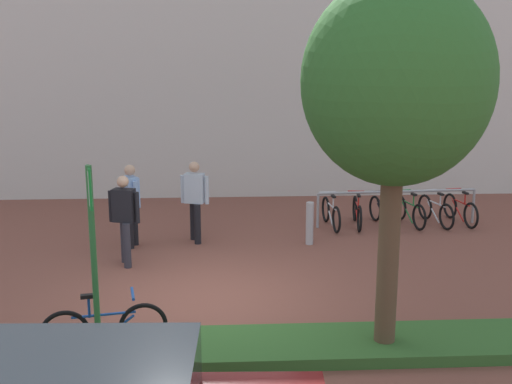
{
  "coord_description": "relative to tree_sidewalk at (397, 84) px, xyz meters",
  "views": [
    {
      "loc": [
        0.2,
        -9.63,
        4.0
      ],
      "look_at": [
        0.86,
        2.38,
        1.27
      ],
      "focal_mm": 44.44,
      "sensor_mm": 36.0,
      "label": 1
    }
  ],
  "objects": [
    {
      "name": "ground_plane",
      "position": [
        -2.37,
        1.85,
        -3.58
      ],
      "size": [
        60.0,
        60.0,
        0.0
      ],
      "primitive_type": "plane",
      "color": "brown"
    },
    {
      "name": "person_suited_navy",
      "position": [
        -3.99,
        3.73,
        -2.59
      ],
      "size": [
        0.59,
        0.46,
        1.72
      ],
      "color": "#2D2D38",
      "rests_on": "ground"
    },
    {
      "name": "building_facade",
      "position": [
        -2.37,
        9.83,
        1.42
      ],
      "size": [
        28.0,
        1.2,
        10.0
      ],
      "primitive_type": "cube",
      "color": "silver",
      "rests_on": "ground"
    },
    {
      "name": "bollard_steel",
      "position": [
        -0.35,
        4.84,
        -3.13
      ],
      "size": [
        0.16,
        0.16,
        0.9
      ],
      "primitive_type": "cylinder",
      "color": "#ADADB2",
      "rests_on": "ground"
    },
    {
      "name": "bike_at_sign",
      "position": [
        -3.75,
        0.15,
        -3.23
      ],
      "size": [
        1.66,
        0.47,
        0.86
      ],
      "color": "black",
      "rests_on": "ground"
    },
    {
      "name": "person_shirt_white",
      "position": [
        -2.73,
        5.14,
        -2.59
      ],
      "size": [
        0.59,
        0.46,
        1.72
      ],
      "color": "black",
      "rests_on": "ground"
    },
    {
      "name": "parking_sign_post",
      "position": [
        -3.82,
        0.04,
        -1.89
      ],
      "size": [
        0.12,
        0.36,
        2.59
      ],
      "color": "#2D7238",
      "rests_on": "ground"
    },
    {
      "name": "tree_sidewalk",
      "position": [
        0.0,
        0.0,
        0.0
      ],
      "size": [
        2.37,
        2.37,
        4.92
      ],
      "color": "brown",
      "rests_on": "ground"
    },
    {
      "name": "planter_strip",
      "position": [
        -1.44,
        0.04,
        -3.5
      ],
      "size": [
        7.0,
        1.1,
        0.16
      ],
      "primitive_type": "cube",
      "color": "#336028",
      "rests_on": "ground"
    },
    {
      "name": "bike_rack_cluster",
      "position": [
        1.86,
        6.16,
        -3.23
      ],
      "size": [
        3.75,
        1.71,
        0.83
      ],
      "color": "#99999E",
      "rests_on": "ground"
    },
    {
      "name": "person_casual_tan",
      "position": [
        -4.02,
        4.87,
        -2.59
      ],
      "size": [
        0.4,
        0.54,
        1.72
      ],
      "color": "black",
      "rests_on": "ground"
    }
  ]
}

